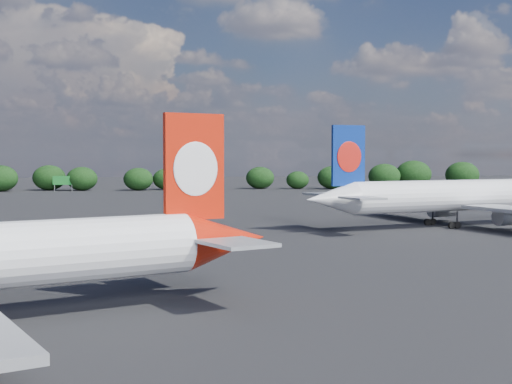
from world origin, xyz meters
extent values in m
plane|color=black|center=(0.00, 60.00, 0.00)|extent=(500.00, 500.00, 0.00)
cone|color=red|center=(13.77, 12.89, 4.35)|extent=(8.11, 6.76, 4.35)
cube|color=red|center=(11.38, 11.85, 9.91)|extent=(4.56, 2.30, 7.82)
ellipsoid|color=white|center=(11.48, 11.61, 9.75)|extent=(3.42, 1.62, 4.00)
ellipsoid|color=white|center=(11.27, 12.09, 9.75)|extent=(3.42, 1.62, 4.00)
cube|color=#96989E|center=(14.08, 7.81, 4.69)|extent=(5.67, 6.34, 0.26)
cube|color=#96989E|center=(10.27, 16.58, 4.69)|extent=(5.67, 6.34, 0.26)
cylinder|color=white|center=(53.34, 60.77, 4.68)|extent=(35.51, 14.19, 4.68)
cone|color=white|center=(32.62, 54.91, 4.68)|extent=(8.48, 6.54, 4.68)
cube|color=navy|center=(35.32, 55.67, 10.67)|extent=(5.08, 1.85, 8.43)
ellipsoid|color=red|center=(35.40, 55.40, 10.51)|extent=(3.84, 1.25, 4.31)
ellipsoid|color=red|center=(35.25, 55.94, 10.51)|extent=(3.84, 1.25, 4.31)
cube|color=#96989E|center=(35.82, 50.46, 5.06)|extent=(5.58, 6.55, 0.28)
cube|color=#96989E|center=(33.02, 60.37, 5.06)|extent=(5.58, 6.55, 0.28)
cube|color=#96989E|center=(51.83, 72.99, 3.18)|extent=(10.96, 19.68, 0.51)
cylinder|color=#96989E|center=(58.99, 54.58, 1.97)|extent=(5.19, 3.71, 2.53)
cube|color=#96989E|center=(58.99, 54.58, 2.62)|extent=(2.06, 0.83, 1.12)
cylinder|color=#96989E|center=(54.91, 69.00, 1.97)|extent=(5.19, 3.71, 2.53)
cube|color=#96989E|center=(54.91, 69.00, 2.62)|extent=(2.06, 0.83, 1.12)
cylinder|color=black|center=(52.31, 57.56, 1.40)|extent=(0.32, 0.32, 2.34)
cylinder|color=black|center=(52.31, 57.56, 0.51)|extent=(1.11, 0.69, 1.03)
cylinder|color=black|center=(51.31, 57.28, 0.51)|extent=(1.11, 0.69, 1.03)
cylinder|color=black|center=(50.78, 62.96, 1.40)|extent=(0.32, 0.32, 2.34)
cylinder|color=black|center=(50.78, 62.96, 0.51)|extent=(1.11, 0.69, 1.03)
cylinder|color=black|center=(49.78, 62.68, 0.51)|extent=(1.11, 0.69, 1.03)
cube|color=#156C23|center=(-18.00, 176.00, 3.20)|extent=(6.00, 0.30, 2.60)
cylinder|color=gray|center=(-20.50, 176.00, 1.00)|extent=(0.20, 0.20, 2.00)
cylinder|color=gray|center=(-15.50, 176.00, 1.00)|extent=(0.20, 0.20, 2.00)
cube|color=yellow|center=(12.00, 182.00, 4.00)|extent=(5.00, 0.30, 3.00)
cylinder|color=gray|center=(12.00, 182.00, 1.25)|extent=(0.30, 0.30, 2.50)
ellipsoid|color=black|center=(-35.87, 176.30, 3.87)|extent=(10.06, 8.52, 7.74)
ellipsoid|color=black|center=(-22.84, 181.94, 3.82)|extent=(9.94, 8.41, 7.64)
ellipsoid|color=black|center=(-12.80, 178.48, 3.57)|extent=(9.28, 7.85, 7.14)
ellipsoid|color=black|center=(3.97, 176.99, 3.42)|extent=(8.90, 7.53, 6.85)
ellipsoid|color=black|center=(12.56, 179.68, 3.29)|extent=(8.57, 7.25, 6.59)
ellipsoid|color=black|center=(25.29, 180.32, 3.13)|extent=(8.14, 6.89, 6.26)
ellipsoid|color=black|center=(41.96, 182.01, 3.49)|extent=(9.08, 7.68, 6.98)
ellipsoid|color=black|center=(53.63, 179.93, 2.79)|extent=(7.26, 6.14, 5.59)
ellipsoid|color=black|center=(64.24, 177.67, 3.61)|extent=(9.38, 7.94, 7.22)
ellipsoid|color=black|center=(81.32, 177.56, 3.97)|extent=(10.33, 8.74, 7.95)
ellipsoid|color=black|center=(91.75, 179.53, 4.48)|extent=(11.64, 9.85, 8.95)
ellipsoid|color=black|center=(107.78, 178.27, 4.26)|extent=(11.08, 9.37, 8.52)
camera|label=1|loc=(8.36, -40.69, 10.79)|focal=50.00mm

